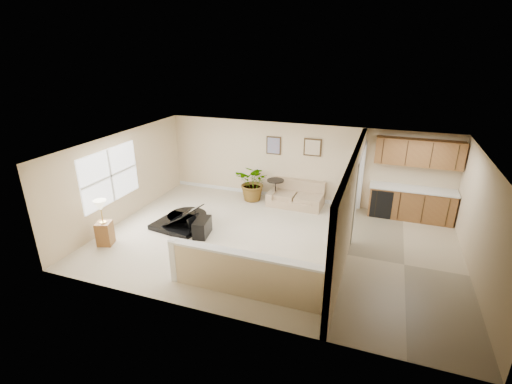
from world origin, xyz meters
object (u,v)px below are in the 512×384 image
(piano, at_px, (180,208))
(small_plant, at_px, (344,206))
(piano_bench, at_px, (202,227))
(loveseat, at_px, (296,194))
(lamp_stand, at_px, (104,226))
(accent_table, at_px, (275,188))
(palm_plant, at_px, (254,183))

(piano, xyz_separation_m, small_plant, (4.21, 2.27, -0.26))
(piano_bench, height_order, loveseat, loveseat)
(piano, xyz_separation_m, lamp_stand, (-1.23, -1.60, -0.01))
(small_plant, relative_size, lamp_stand, 0.51)
(loveseat, distance_m, small_plant, 1.53)
(piano, bearing_deg, accent_table, 57.67)
(small_plant, bearing_deg, piano_bench, -141.98)
(piano, relative_size, small_plant, 2.80)
(piano_bench, bearing_deg, loveseat, 57.07)
(piano, xyz_separation_m, loveseat, (2.70, 2.50, -0.16))
(palm_plant, relative_size, lamp_stand, 1.02)
(accent_table, distance_m, small_plant, 2.18)
(piano_bench, xyz_separation_m, palm_plant, (0.47, 2.74, 0.38))
(piano, distance_m, accent_table, 3.14)
(palm_plant, distance_m, lamp_stand, 4.74)
(piano_bench, distance_m, accent_table, 3.00)
(loveseat, distance_m, palm_plant, 1.41)
(small_plant, height_order, lamp_stand, lamp_stand)
(accent_table, xyz_separation_m, small_plant, (2.16, -0.11, -0.24))
(piano_bench, distance_m, loveseat, 3.40)
(piano_bench, distance_m, palm_plant, 2.80)
(piano, height_order, accent_table, piano)
(piano, height_order, loveseat, piano)
(loveseat, distance_m, lamp_stand, 5.69)
(loveseat, bearing_deg, palm_plant, -173.68)
(loveseat, xyz_separation_m, lamp_stand, (-3.93, -4.10, 0.14))
(loveseat, height_order, lamp_stand, lamp_stand)
(palm_plant, distance_m, small_plant, 2.91)
(accent_table, relative_size, small_plant, 1.28)
(piano_bench, relative_size, palm_plant, 0.55)
(loveseat, bearing_deg, piano, -135.67)
(accent_table, bearing_deg, piano_bench, -113.53)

